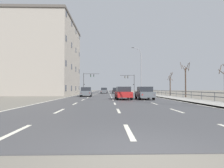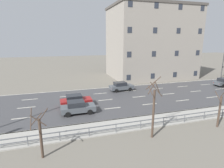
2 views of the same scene
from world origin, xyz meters
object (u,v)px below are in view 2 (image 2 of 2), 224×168
(car_distant, at_px, (78,107))
(car_near_right, at_px, (76,100))
(car_near_left, at_px, (121,86))
(brick_building, at_px, (151,43))

(car_distant, bearing_deg, car_near_right, 178.70)
(car_near_left, distance_m, car_near_right, 10.03)
(car_distant, height_order, car_near_right, same)
(car_near_right, height_order, brick_building, brick_building)
(car_near_right, relative_size, brick_building, 0.22)
(car_near_left, height_order, brick_building, brick_building)
(car_near_right, xyz_separation_m, brick_building, (-15.89, 19.49, 7.30))
(car_near_left, relative_size, brick_building, 0.22)
(brick_building, bearing_deg, car_distant, -46.55)
(car_distant, distance_m, car_near_right, 2.60)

